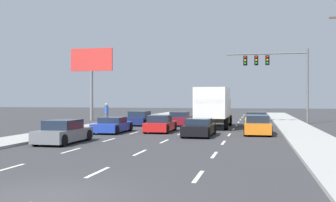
{
  "coord_description": "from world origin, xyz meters",
  "views": [
    {
      "loc": [
        5.19,
        -9.17,
        2.47
      ],
      "look_at": [
        -0.73,
        17.72,
        2.31
      ],
      "focal_mm": 42.85,
      "sensor_mm": 36.0,
      "label": 1
    }
  ],
  "objects": [
    {
      "name": "car_black",
      "position": [
        1.52,
        17.1,
        0.54
      ],
      "size": [
        1.88,
        4.38,
        1.17
      ],
      "color": "black",
      "rests_on": "ground_plane"
    },
    {
      "name": "lane_markings",
      "position": [
        -0.0,
        23.43,
        0.0
      ],
      "size": [
        6.94,
        62.0,
        0.01
      ],
      "color": "silver",
      "rests_on": "ground_plane"
    },
    {
      "name": "traffic_signal_mast",
      "position": [
        6.6,
        32.16,
        5.74
      ],
      "size": [
        8.0,
        0.69,
        7.39
      ],
      "color": "#595B56",
      "rests_on": "ground_plane"
    },
    {
      "name": "car_red",
      "position": [
        -1.73,
        19.64,
        0.57
      ],
      "size": [
        1.87,
        4.15,
        1.26
      ],
      "color": "red",
      "rests_on": "ground_plane"
    },
    {
      "name": "car_navy",
      "position": [
        -5.35,
        26.56,
        0.6
      ],
      "size": [
        2.0,
        4.08,
        1.32
      ],
      "color": "#141E4C",
      "rests_on": "ground_plane"
    },
    {
      "name": "car_gray",
      "position": [
        -5.28,
        11.31,
        0.6
      ],
      "size": [
        1.83,
        4.23,
        1.3
      ],
      "color": "slate",
      "rests_on": "ground_plane"
    },
    {
      "name": "pedestrian_mid_block",
      "position": [
        -8.74,
        26.8,
        1.1
      ],
      "size": [
        0.38,
        0.38,
        1.91
      ],
      "color": "brown",
      "rests_on": "sidewalk_left"
    },
    {
      "name": "roadside_billboard",
      "position": [
        -13.08,
        33.39,
        6.0
      ],
      "size": [
        5.0,
        0.36,
        8.19
      ],
      "color": "slate",
      "rests_on": "ground_plane"
    },
    {
      "name": "sidewalk_right",
      "position": [
        8.41,
        20.0,
        0.07
      ],
      "size": [
        2.92,
        80.0,
        0.14
      ],
      "primitive_type": "cube",
      "color": "#9E9E99",
      "rests_on": "ground_plane"
    },
    {
      "name": "car_orange",
      "position": [
        5.29,
        19.36,
        0.61
      ],
      "size": [
        1.88,
        4.67,
        1.32
      ],
      "color": "orange",
      "rests_on": "ground_plane"
    },
    {
      "name": "car_yellow",
      "position": [
        5.21,
        26.54,
        0.61
      ],
      "size": [
        1.92,
        4.02,
        1.31
      ],
      "color": "yellow",
      "rests_on": "ground_plane"
    },
    {
      "name": "ground_plane",
      "position": [
        0.0,
        25.0,
        0.0
      ],
      "size": [
        140.0,
        140.0,
        0.0
      ],
      "primitive_type": "plane",
      "color": "#333335"
    },
    {
      "name": "car_maroon",
      "position": [
        -1.7,
        27.12,
        0.57
      ],
      "size": [
        1.88,
        4.13,
        1.25
      ],
      "color": "maroon",
      "rests_on": "ground_plane"
    },
    {
      "name": "box_truck",
      "position": [
        1.7,
        24.72,
        1.94
      ],
      "size": [
        2.66,
        7.77,
        3.36
      ],
      "color": "white",
      "rests_on": "ground_plane"
    },
    {
      "name": "car_blue",
      "position": [
        -5.05,
        18.47,
        0.52
      ],
      "size": [
        2.01,
        4.43,
        1.12
      ],
      "color": "#1E389E",
      "rests_on": "ground_plane"
    },
    {
      "name": "sidewalk_left",
      "position": [
        -8.41,
        20.0,
        0.07
      ],
      "size": [
        2.92,
        80.0,
        0.14
      ],
      "primitive_type": "cube",
      "color": "#9E9E99",
      "rests_on": "ground_plane"
    }
  ]
}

